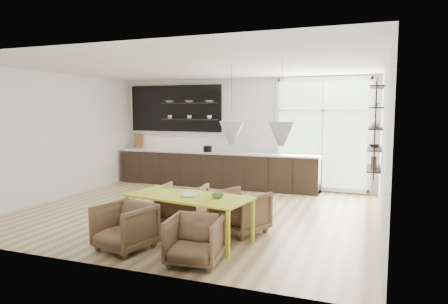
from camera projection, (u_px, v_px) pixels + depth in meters
room at (240, 137)px, 8.76m from camera, size 7.02×6.01×2.91m
kitchen_run at (213, 164)px, 10.78m from camera, size 5.54×0.69×2.75m
right_shelving at (375, 131)px, 7.85m from camera, size 0.26×1.22×1.90m
dining_table at (189, 199)px, 6.29m from camera, size 2.07×1.19×0.71m
armchair_back_left at (183, 204)px, 7.19m from camera, size 0.86×0.88×0.73m
armchair_back_right at (241, 212)px, 6.69m from camera, size 1.02×1.03×0.72m
armchair_front_left at (125, 227)px, 5.88m from camera, size 0.90×0.91×0.69m
armchair_front_right at (195, 240)px, 5.34m from camera, size 0.77×0.79×0.65m
wire_stool at (116, 215)px, 6.80m from camera, size 0.34×0.34×0.43m
table_book at (183, 195)px, 6.29m from camera, size 0.26×0.32×0.03m
table_bowl at (218, 196)px, 6.13m from camera, size 0.25×0.25×0.06m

